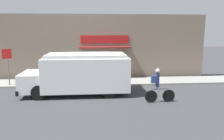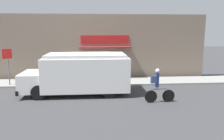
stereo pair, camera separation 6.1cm
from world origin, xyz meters
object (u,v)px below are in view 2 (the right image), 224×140
at_px(stop_sign_post, 8,60).
at_px(cyclist, 158,86).
at_px(school_bus, 80,73).
at_px(trash_bin, 43,75).

bearing_deg(stop_sign_post, cyclist, -23.64).
height_order(school_bus, trash_bin, school_bus).
distance_m(school_bus, stop_sign_post, 4.96).
distance_m(school_bus, trash_bin, 3.81).
height_order(stop_sign_post, trash_bin, stop_sign_post).
bearing_deg(stop_sign_post, trash_bin, 23.16).
distance_m(stop_sign_post, trash_bin, 2.35).
bearing_deg(trash_bin, cyclist, -34.58).
relative_size(cyclist, trash_bin, 1.89).
height_order(cyclist, stop_sign_post, stop_sign_post).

